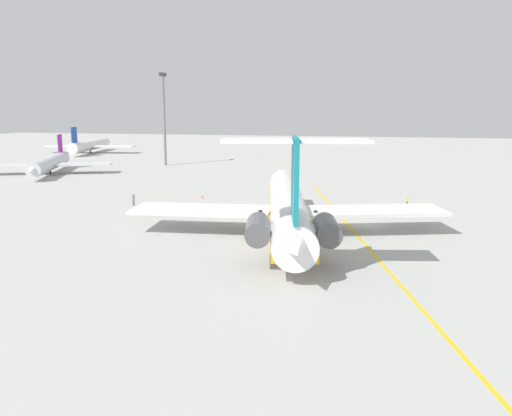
{
  "coord_description": "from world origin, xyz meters",
  "views": [
    {
      "loc": [
        -67.32,
        1.27,
        15.75
      ],
      "look_at": [
        -5.91,
        14.02,
        3.06
      ],
      "focal_mm": 35.79,
      "sensor_mm": 36.0,
      "label": 1
    }
  ],
  "objects": [
    {
      "name": "ground_crew_near_nose",
      "position": [
        14.5,
        -6.01,
        1.1
      ],
      "size": [
        0.32,
        0.34,
        1.73
      ],
      "rotation": [
        0.0,
        0.0,
        3.89
      ],
      "color": "black",
      "rests_on": "ground"
    },
    {
      "name": "ground",
      "position": [
        0.0,
        0.0,
        0.0
      ],
      "size": [
        396.07,
        396.07,
        0.0
      ],
      "primitive_type": "plane",
      "color": "#ADADA8"
    },
    {
      "name": "taxiway_centreline",
      "position": [
        -5.91,
        1.29,
        0.0
      ],
      "size": [
        80.77,
        19.25,
        0.01
      ],
      "primitive_type": "cube",
      "rotation": [
        0.0,
        0.0,
        0.23
      ],
      "color": "gold",
      "rests_on": "ground"
    },
    {
      "name": "airliner_far_right",
      "position": [
        89.01,
        90.2,
        2.68
      ],
      "size": [
        30.45,
        30.23,
        9.1
      ],
      "rotation": [
        0.0,
        0.0,
        0.15
      ],
      "color": "white",
      "rests_on": "ground"
    },
    {
      "name": "main_jetliner",
      "position": [
        -7.14,
        9.8,
        3.55
      ],
      "size": [
        44.49,
        39.55,
        13.01
      ],
      "rotation": [
        0.0,
        0.0,
        0.18
      ],
      "color": "white",
      "rests_on": "ground"
    },
    {
      "name": "light_mast",
      "position": [
        60.06,
        52.27,
        13.15
      ],
      "size": [
        4.0,
        0.7,
        23.9
      ],
      "color": "slate",
      "rests_on": "ground"
    },
    {
      "name": "safety_cone_nose",
      "position": [
        15.43,
        27.89,
        0.28
      ],
      "size": [
        0.4,
        0.4,
        0.55
      ],
      "primitive_type": "cone",
      "color": "#EA590F",
      "rests_on": "ground"
    },
    {
      "name": "airliner_mid_right",
      "position": [
        37.56,
        71.87,
        2.51
      ],
      "size": [
        27.74,
        27.85,
        8.51
      ],
      "rotation": [
        0.0,
        0.0,
        3.48
      ],
      "color": "silver",
      "rests_on": "ground"
    },
    {
      "name": "ground_crew_near_tail",
      "position": [
        7.0,
        36.69,
        1.14
      ],
      "size": [
        0.29,
        0.39,
        1.8
      ],
      "rotation": [
        0.0,
        0.0,
        0.6
      ],
      "color": "black",
      "rests_on": "ground"
    }
  ]
}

